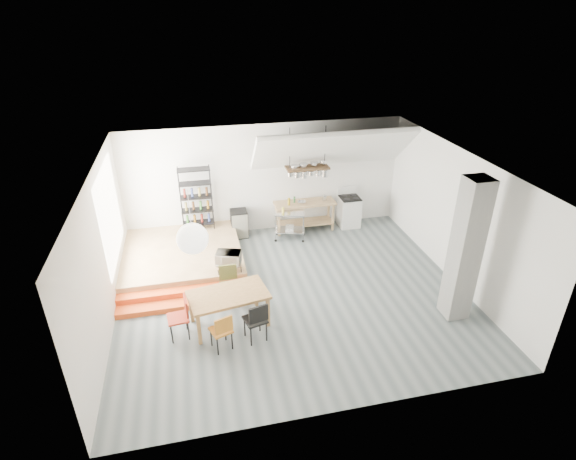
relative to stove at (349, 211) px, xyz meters
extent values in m
plane|color=#556063|center=(-2.50, -3.16, -0.48)|extent=(8.00, 8.00, 0.00)
cube|color=silver|center=(-2.50, 0.34, 1.12)|extent=(8.00, 0.04, 3.20)
cube|color=silver|center=(-6.50, -3.16, 1.12)|extent=(0.04, 7.00, 3.20)
cube|color=silver|center=(1.50, -3.16, 1.12)|extent=(0.04, 7.00, 3.20)
cube|color=white|center=(-2.50, -3.16, 2.72)|extent=(8.00, 7.00, 0.02)
cube|color=white|center=(-0.70, -0.26, 2.07)|extent=(4.40, 1.44, 1.32)
cube|color=white|center=(-6.48, -1.66, 1.32)|extent=(0.02, 2.50, 2.20)
cube|color=olive|center=(-5.00, -1.16, -0.28)|extent=(3.00, 3.00, 0.40)
cube|color=#E6511B|center=(-5.00, -3.11, -0.41)|extent=(3.00, 0.35, 0.13)
cube|color=#E6511B|center=(-5.00, -2.76, -0.35)|extent=(3.00, 0.35, 0.27)
cube|color=gray|center=(0.80, -4.66, 1.12)|extent=(0.50, 0.50, 3.20)
cube|color=olive|center=(-1.40, -0.01, 0.40)|extent=(1.80, 0.60, 0.06)
cube|color=olive|center=(-1.40, -0.01, -0.23)|extent=(1.70, 0.55, 0.04)
cube|color=olive|center=(-0.58, 0.21, -0.05)|extent=(0.06, 0.06, 0.86)
cube|color=olive|center=(-2.22, 0.21, -0.05)|extent=(0.06, 0.06, 0.86)
cube|color=olive|center=(-0.58, -0.23, -0.05)|extent=(0.06, 0.06, 0.86)
cube|color=olive|center=(-2.22, -0.23, -0.05)|extent=(0.06, 0.06, 0.86)
cube|color=white|center=(0.00, -0.01, -0.03)|extent=(0.60, 0.60, 0.90)
cube|color=black|center=(0.00, -0.01, 0.44)|extent=(0.58, 0.58, 0.03)
cube|color=white|center=(0.00, 0.27, 0.57)|extent=(0.60, 0.05, 0.25)
cylinder|color=black|center=(0.14, 0.13, 0.46)|extent=(0.18, 0.18, 0.02)
cylinder|color=black|center=(-0.14, 0.13, 0.46)|extent=(0.18, 0.18, 0.02)
cylinder|color=black|center=(0.14, -0.15, 0.46)|extent=(0.18, 0.18, 0.02)
cylinder|color=black|center=(-0.14, -0.15, 0.46)|extent=(0.18, 0.18, 0.02)
cube|color=#3A2617|center=(-1.40, -0.21, 1.57)|extent=(1.20, 0.50, 0.05)
cylinder|color=black|center=(-1.90, -0.21, 2.14)|extent=(0.02, 0.02, 1.15)
cylinder|color=black|center=(-0.90, -0.21, 2.14)|extent=(0.02, 0.02, 1.15)
cylinder|color=silver|center=(-1.90, -0.26, 1.43)|extent=(0.16, 0.16, 0.12)
cylinder|color=silver|center=(-1.70, -0.26, 1.41)|extent=(0.20, 0.20, 0.16)
cylinder|color=silver|center=(-1.50, -0.26, 1.39)|extent=(0.16, 0.16, 0.20)
cylinder|color=silver|center=(-1.30, -0.26, 1.43)|extent=(0.20, 0.20, 0.12)
cylinder|color=silver|center=(-1.10, -0.26, 1.41)|extent=(0.16, 0.16, 0.16)
cylinder|color=silver|center=(-0.90, -0.26, 1.39)|extent=(0.20, 0.20, 0.20)
cylinder|color=black|center=(-4.08, 0.22, 0.82)|extent=(0.02, 0.02, 1.80)
cylinder|color=black|center=(-4.92, 0.22, 0.82)|extent=(0.02, 0.02, 1.80)
cylinder|color=black|center=(-4.08, -0.14, 0.82)|extent=(0.02, 0.02, 1.80)
cylinder|color=black|center=(-4.92, -0.14, 0.82)|extent=(0.02, 0.02, 1.80)
cube|color=black|center=(-4.50, 0.04, 0.07)|extent=(0.88, 0.38, 0.02)
cube|color=black|center=(-4.50, 0.04, 0.47)|extent=(0.88, 0.38, 0.02)
cube|color=black|center=(-4.50, 0.04, 0.87)|extent=(0.88, 0.38, 0.02)
cube|color=black|center=(-4.50, 0.04, 1.27)|extent=(0.88, 0.38, 0.02)
cube|color=black|center=(-4.50, 0.04, 1.67)|extent=(0.88, 0.38, 0.03)
cylinder|color=#3E8133|center=(-4.50, 0.04, 0.21)|extent=(0.07, 0.07, 0.24)
cylinder|color=#8A5C17|center=(-4.50, 0.04, 0.61)|extent=(0.07, 0.07, 0.24)
cylinder|color=maroon|center=(-4.50, 0.04, 1.01)|extent=(0.07, 0.07, 0.24)
cube|color=olive|center=(-3.90, -2.41, 0.07)|extent=(0.60, 0.40, 0.03)
cylinder|color=black|center=(-3.63, -2.24, -0.01)|extent=(0.02, 0.02, 0.13)
cylinder|color=black|center=(-4.17, -2.24, -0.01)|extent=(0.02, 0.02, 0.13)
cylinder|color=black|center=(-3.63, -2.58, -0.01)|extent=(0.02, 0.02, 0.13)
cylinder|color=black|center=(-4.17, -2.58, -0.01)|extent=(0.02, 0.02, 0.13)
sphere|color=white|center=(-4.66, -4.03, 1.72)|extent=(0.60, 0.60, 0.60)
cube|color=olive|center=(-4.07, -3.92, 0.26)|extent=(1.76, 1.18, 0.06)
cube|color=olive|center=(-3.41, -3.42, -0.12)|extent=(0.08, 0.08, 0.71)
cube|color=olive|center=(-4.86, -3.67, -0.12)|extent=(0.08, 0.08, 0.71)
cube|color=olive|center=(-3.28, -4.18, -0.12)|extent=(0.08, 0.08, 0.71)
cube|color=olive|center=(-4.72, -4.43, -0.12)|extent=(0.08, 0.08, 0.71)
cube|color=#BE7220|center=(-4.30, -4.64, -0.04)|extent=(0.49, 0.49, 0.04)
cube|color=#BE7220|center=(-4.25, -4.80, 0.20)|extent=(0.36, 0.16, 0.34)
cylinder|color=black|center=(-4.40, -4.84, -0.27)|extent=(0.03, 0.03, 0.43)
cylinder|color=black|center=(-4.11, -4.73, -0.27)|extent=(0.03, 0.03, 0.43)
cylinder|color=black|center=(-4.50, -4.54, -0.27)|extent=(0.03, 0.03, 0.43)
cylinder|color=black|center=(-4.21, -4.44, -0.27)|extent=(0.03, 0.03, 0.43)
cube|color=black|center=(-3.60, -4.51, 0.00)|extent=(0.51, 0.51, 0.04)
cube|color=black|center=(-3.55, -4.70, 0.26)|extent=(0.40, 0.14, 0.37)
cylinder|color=black|center=(-3.72, -4.72, -0.25)|extent=(0.03, 0.03, 0.47)
cylinder|color=black|center=(-3.40, -4.64, -0.25)|extent=(0.03, 0.03, 0.47)
cylinder|color=black|center=(-3.81, -4.39, -0.25)|extent=(0.03, 0.03, 0.47)
cylinder|color=black|center=(-3.48, -4.31, -0.25)|extent=(0.03, 0.03, 0.47)
cube|color=brown|center=(-3.98, -3.24, 0.00)|extent=(0.43, 0.43, 0.04)
cube|color=brown|center=(-3.98, -3.05, 0.26)|extent=(0.40, 0.04, 0.37)
cylinder|color=black|center=(-3.81, -3.07, -0.25)|extent=(0.03, 0.03, 0.47)
cylinder|color=black|center=(-4.15, -3.07, -0.25)|extent=(0.03, 0.03, 0.47)
cylinder|color=black|center=(-3.81, -3.41, -0.25)|extent=(0.03, 0.03, 0.47)
cylinder|color=black|center=(-4.15, -3.41, -0.25)|extent=(0.03, 0.03, 0.47)
cube|color=red|center=(-5.12, -4.11, -0.01)|extent=(0.46, 0.46, 0.04)
cube|color=red|center=(-4.93, -4.09, 0.25)|extent=(0.09, 0.40, 0.36)
cylinder|color=black|center=(-4.93, -4.26, -0.25)|extent=(0.03, 0.03, 0.46)
cylinder|color=black|center=(-4.97, -3.93, -0.25)|extent=(0.03, 0.03, 0.46)
cylinder|color=black|center=(-5.27, -4.30, -0.25)|extent=(0.03, 0.03, 0.46)
cylinder|color=black|center=(-5.30, -3.96, -0.25)|extent=(0.03, 0.03, 0.46)
cube|color=silver|center=(-1.96, -0.46, 0.35)|extent=(0.94, 0.68, 0.04)
cube|color=silver|center=(-1.96, -0.46, -0.20)|extent=(0.94, 0.68, 0.03)
cylinder|color=silver|center=(-1.52, -0.36, -0.06)|extent=(0.03, 0.03, 0.81)
sphere|color=black|center=(-1.52, -0.36, -0.44)|extent=(0.08, 0.08, 0.08)
cylinder|color=silver|center=(-2.28, -0.15, -0.06)|extent=(0.03, 0.03, 0.81)
sphere|color=black|center=(-2.28, -0.15, -0.44)|extent=(0.08, 0.08, 0.08)
cylinder|color=silver|center=(-1.63, -0.76, -0.06)|extent=(0.03, 0.03, 0.81)
sphere|color=black|center=(-1.63, -0.76, -0.44)|extent=(0.08, 0.08, 0.08)
cylinder|color=silver|center=(-2.39, -0.55, -0.06)|extent=(0.03, 0.03, 0.81)
sphere|color=black|center=(-2.39, -0.55, -0.44)|extent=(0.08, 0.08, 0.08)
cube|color=black|center=(-3.35, 0.04, -0.08)|extent=(0.47, 0.47, 0.81)
imported|color=beige|center=(-3.90, -2.41, 0.25)|extent=(0.67, 0.54, 0.32)
imported|color=silver|center=(-1.50, -0.06, 0.46)|extent=(0.31, 0.31, 0.06)
camera|label=1|loc=(-4.54, -11.68, 5.74)|focal=28.00mm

